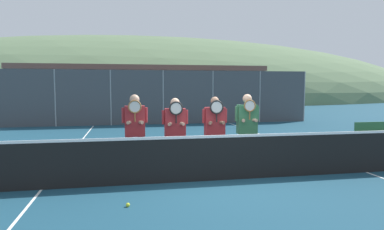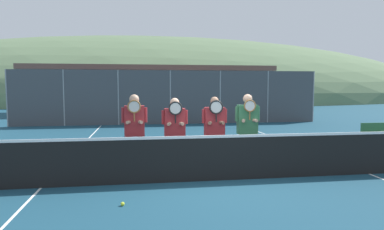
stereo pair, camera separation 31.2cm
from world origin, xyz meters
name	(u,v)px [view 2 (the right image)]	position (x,y,z in m)	size (l,w,h in m)	color
ground_plane	(217,180)	(0.00, 0.00, 0.00)	(120.00, 120.00, 0.00)	navy
hill_distant	(149,98)	(0.00, 51.64, 0.00)	(99.78, 55.44, 19.40)	#5B7551
clubhouse_building	(151,89)	(-0.71, 19.55, 1.78)	(17.99, 5.50, 3.52)	beige
fence_back	(170,97)	(0.00, 11.14, 1.43)	(16.41, 0.06, 2.87)	gray
tennis_net	(217,157)	(0.00, 0.00, 0.51)	(9.72, 0.09, 1.09)	gray
court_line_left_sideline	(71,157)	(-3.61, 3.00, 0.00)	(0.05, 16.00, 0.01)	white
court_line_right_sideline	(307,150)	(3.61, 3.00, 0.00)	(0.05, 16.00, 0.01)	white
player_leftmost	(135,127)	(-1.76, 0.86, 1.10)	(0.59, 0.34, 1.84)	#56565B
player_center_left	(175,128)	(-0.82, 0.90, 1.05)	(0.62, 0.34, 1.76)	black
player_center_right	(215,127)	(0.12, 0.82, 1.06)	(0.61, 0.34, 1.78)	white
player_rightmost	(247,125)	(0.93, 0.83, 1.10)	(0.61, 0.34, 1.84)	black
car_far_left	(92,105)	(-4.49, 14.23, 0.91)	(4.49, 2.01, 1.79)	navy
car_left_of_center	(170,104)	(0.26, 14.31, 0.93)	(4.15, 1.95, 1.83)	silver
car_center	(246,103)	(5.17, 14.21, 0.93)	(4.79, 2.06, 1.84)	black
bench_courtside	(384,135)	(6.16, 2.81, 0.45)	(1.49, 0.36, 0.85)	#2D6038
tennis_ball_on_court	(123,204)	(-1.95, -1.29, 0.03)	(0.07, 0.07, 0.07)	#CCDB33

